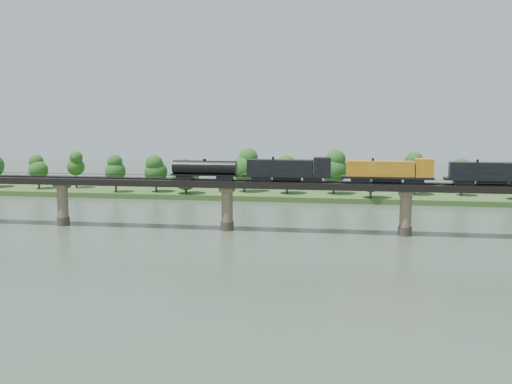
# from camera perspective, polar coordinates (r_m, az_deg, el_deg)

# --- Properties ---
(ground) EXTENTS (400.00, 400.00, 0.00)m
(ground) POSITION_cam_1_polar(r_m,az_deg,el_deg) (119.46, -5.37, -6.18)
(ground) COLOR #374638
(ground) RESTS_ON ground
(far_bank) EXTENTS (300.00, 24.00, 1.60)m
(far_bank) POSITION_cam_1_polar(r_m,az_deg,el_deg) (201.38, 0.47, -0.14)
(far_bank) COLOR #305020
(far_bank) RESTS_ON ground
(bridge) EXTENTS (236.00, 30.00, 11.50)m
(bridge) POSITION_cam_1_polar(r_m,az_deg,el_deg) (147.06, -2.58, -1.31)
(bridge) COLOR #473A2D
(bridge) RESTS_ON ground
(bridge_superstructure) EXTENTS (220.00, 4.90, 0.75)m
(bridge_superstructure) POSITION_cam_1_polar(r_m,az_deg,el_deg) (146.18, -2.59, 1.14)
(bridge_superstructure) COLOR black
(bridge_superstructure) RESTS_ON bridge
(far_treeline) EXTENTS (289.06, 17.54, 13.60)m
(far_treeline) POSITION_cam_1_polar(r_m,az_deg,el_deg) (197.36, -2.07, 2.04)
(far_treeline) COLOR #382619
(far_treeline) RESTS_ON far_bank
(freight_train) EXTENTS (80.94, 3.15, 5.57)m
(freight_train) POSITION_cam_1_polar(r_m,az_deg,el_deg) (143.15, 8.71, 1.87)
(freight_train) COLOR black
(freight_train) RESTS_ON bridge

